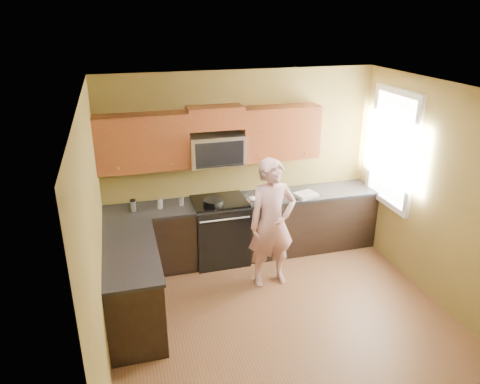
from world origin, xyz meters
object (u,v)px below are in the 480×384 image
object	(u,v)px
butter_tub	(270,197)
travel_mug	(134,211)
stove	(220,230)
frying_pan	(213,204)
woman	(272,223)
microwave	(217,164)

from	to	relation	value
butter_tub	travel_mug	distance (m)	1.94
stove	frying_pan	bearing A→B (deg)	-137.00
frying_pan	stove	bearing A→B (deg)	49.69
stove	butter_tub	xyz separation A→B (m)	(0.76, 0.01, 0.45)
travel_mug	stove	bearing A→B (deg)	-0.51
woman	stove	bearing A→B (deg)	122.02
stove	travel_mug	size ratio (longest dim) A/B	5.70
microwave	woman	bearing A→B (deg)	-59.48
microwave	travel_mug	distance (m)	1.31
stove	microwave	xyz separation A→B (m)	(0.00, 0.12, 0.97)
stove	travel_mug	distance (m)	1.27
microwave	butter_tub	xyz separation A→B (m)	(0.76, -0.12, -0.53)
stove	butter_tub	bearing A→B (deg)	0.48
woman	travel_mug	bearing A→B (deg)	153.26
stove	microwave	distance (m)	0.98
stove	travel_mug	world-z (taller)	travel_mug
stove	butter_tub	size ratio (longest dim) A/B	7.43
stove	woman	world-z (taller)	woman
frying_pan	travel_mug	size ratio (longest dim) A/B	2.92
frying_pan	butter_tub	xyz separation A→B (m)	(0.86, 0.11, -0.03)
microwave	frying_pan	size ratio (longest dim) A/B	1.56
woman	frying_pan	bearing A→B (deg)	131.35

